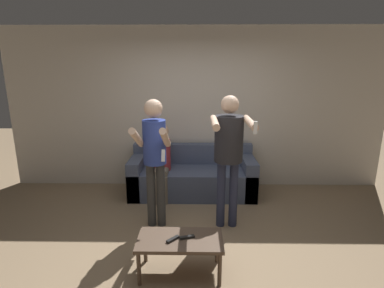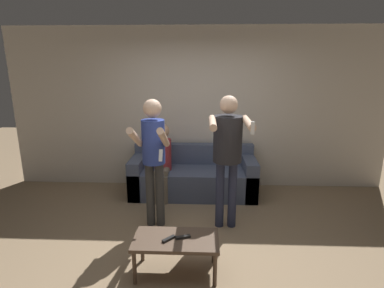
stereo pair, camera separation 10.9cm
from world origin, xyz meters
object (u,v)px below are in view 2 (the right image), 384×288
(person_standing_left, at_px, (153,150))
(remote_far, at_px, (183,237))
(person_standing_right, at_px, (228,146))
(remote_near, at_px, (169,239))
(coffee_table, at_px, (176,242))
(couch, at_px, (193,177))
(person_seated, at_px, (162,158))

(person_standing_left, bearing_deg, remote_far, -65.04)
(person_standing_right, bearing_deg, person_standing_left, -179.92)
(person_standing_left, height_order, remote_near, person_standing_left)
(person_standing_left, distance_m, coffee_table, 1.22)
(remote_near, bearing_deg, person_standing_left, 106.89)
(person_standing_right, distance_m, coffee_table, 1.33)
(couch, height_order, person_standing_right, person_standing_right)
(coffee_table, xyz_separation_m, remote_near, (-0.07, -0.03, 0.06))
(couch, height_order, person_seated, person_seated)
(remote_near, bearing_deg, coffee_table, 25.18)
(person_standing_right, relative_size, coffee_table, 2.02)
(person_standing_right, xyz_separation_m, remote_near, (-0.63, -0.97, -0.70))
(coffee_table, height_order, remote_far, remote_far)
(person_standing_right, relative_size, person_seated, 1.44)
(coffee_table, bearing_deg, person_standing_right, 59.12)
(person_standing_right, height_order, person_seated, person_standing_right)
(person_standing_left, xyz_separation_m, remote_far, (0.43, -0.93, -0.63))
(person_standing_right, distance_m, remote_near, 1.35)
(remote_near, relative_size, remote_far, 0.87)
(couch, relative_size, remote_far, 13.08)
(couch, bearing_deg, remote_far, -90.82)
(remote_near, xyz_separation_m, remote_far, (0.14, 0.04, 0.00))
(couch, distance_m, coffee_table, 2.01)
(couch, height_order, coffee_table, couch)
(couch, bearing_deg, remote_near, -94.69)
(couch, relative_size, remote_near, 15.04)
(person_standing_left, xyz_separation_m, person_standing_right, (0.92, 0.00, 0.07))
(couch, xyz_separation_m, person_standing_right, (0.46, -1.07, 0.82))
(coffee_table, distance_m, remote_far, 0.09)
(person_standing_right, relative_size, remote_far, 11.17)
(couch, bearing_deg, person_seated, -162.40)
(remote_near, bearing_deg, person_standing_right, 57.04)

